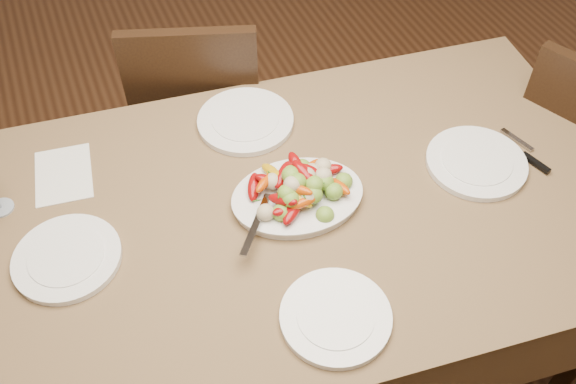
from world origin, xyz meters
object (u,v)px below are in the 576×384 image
(plate_left, at_px, (67,258))
(plate_right, at_px, (476,163))
(serving_platter, at_px, (297,199))
(plate_far, at_px, (246,121))
(plate_near, at_px, (336,317))
(chair_far, at_px, (202,110))
(dining_table, at_px, (288,286))

(plate_left, height_order, plate_right, same)
(serving_platter, bearing_deg, plate_left, 176.28)
(serving_platter, xyz_separation_m, plate_far, (-0.02, 0.34, -0.00))
(serving_platter, relative_size, plate_far, 1.19)
(plate_far, relative_size, plate_near, 1.10)
(plate_right, relative_size, plate_far, 0.98)
(chair_far, distance_m, plate_right, 1.04)
(plate_left, bearing_deg, chair_far, 53.29)
(plate_right, distance_m, plate_near, 0.64)
(dining_table, bearing_deg, serving_platter, 17.56)
(dining_table, height_order, plate_near, plate_near)
(serving_platter, distance_m, plate_left, 0.60)
(chair_far, height_order, plate_near, chair_far)
(serving_platter, distance_m, plate_far, 0.34)
(plate_far, bearing_deg, plate_right, -36.89)
(dining_table, relative_size, serving_platter, 5.46)
(plate_left, xyz_separation_m, plate_far, (0.57, 0.30, 0.00))
(serving_platter, relative_size, plate_near, 1.31)
(dining_table, bearing_deg, chair_far, 92.09)
(serving_platter, bearing_deg, dining_table, -162.44)
(plate_right, bearing_deg, plate_left, 174.65)
(plate_far, bearing_deg, plate_near, -92.57)
(plate_near, bearing_deg, serving_platter, 81.16)
(chair_far, bearing_deg, plate_far, 113.16)
(chair_far, height_order, serving_platter, chair_far)
(dining_table, height_order, plate_right, plate_right)
(serving_platter, xyz_separation_m, plate_near, (-0.06, -0.36, -0.00))
(serving_platter, height_order, plate_right, serving_platter)
(chair_far, bearing_deg, plate_left, 71.77)
(dining_table, height_order, serving_platter, serving_platter)
(chair_far, xyz_separation_m, plate_right, (0.57, -0.82, 0.29))
(dining_table, height_order, chair_far, chair_far)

